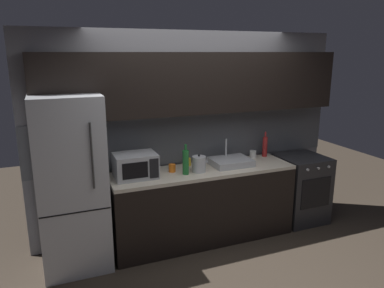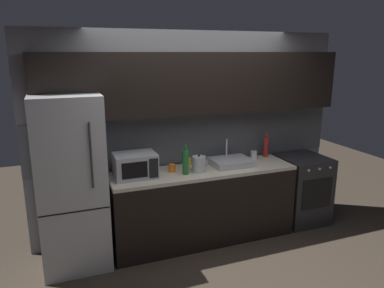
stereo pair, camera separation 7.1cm
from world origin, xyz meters
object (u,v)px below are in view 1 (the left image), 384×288
at_px(wine_bottle_red, 265,146).
at_px(mug_white, 253,154).
at_px(oven_range, 301,188).
at_px(mug_orange, 172,168).
at_px(refrigerator, 72,184).
at_px(kettle, 199,164).
at_px(wine_bottle_green, 186,162).
at_px(microwave, 135,166).
at_px(mug_yellow, 187,162).

distance_m(wine_bottle_red, mug_white, 0.20).
relative_size(oven_range, mug_orange, 9.87).
distance_m(refrigerator, oven_range, 2.98).
bearing_deg(refrigerator, kettle, -2.65).
distance_m(refrigerator, wine_bottle_green, 1.24).
xyz_separation_m(wine_bottle_red, mug_white, (-0.18, 0.00, -0.09)).
relative_size(microwave, mug_yellow, 5.16).
relative_size(refrigerator, mug_yellow, 20.74).
xyz_separation_m(wine_bottle_green, mug_orange, (-0.12, 0.14, -0.10)).
height_order(mug_yellow, mug_white, mug_white).
bearing_deg(microwave, kettle, -6.56).
bearing_deg(kettle, wine_bottle_red, 14.16).
distance_m(microwave, wine_bottle_red, 1.80).
height_order(refrigerator, microwave, refrigerator).
relative_size(wine_bottle_red, mug_white, 3.57).
bearing_deg(wine_bottle_red, wine_bottle_green, -166.66).
distance_m(refrigerator, wine_bottle_red, 2.48).
bearing_deg(mug_yellow, kettle, -81.98).
bearing_deg(mug_white, wine_bottle_red, -0.78).
xyz_separation_m(refrigerator, mug_white, (2.29, 0.21, 0.02)).
relative_size(mug_orange, mug_white, 0.98).
distance_m(refrigerator, microwave, 0.69).
xyz_separation_m(wine_bottle_green, wine_bottle_red, (1.24, 0.29, -0.01)).
bearing_deg(mug_yellow, refrigerator, -171.26).
height_order(oven_range, wine_bottle_green, wine_bottle_green).
xyz_separation_m(oven_range, mug_yellow, (-1.57, 0.21, 0.49)).
bearing_deg(mug_white, wine_bottle_green, -164.41).
bearing_deg(mug_white, kettle, -163.00).
bearing_deg(oven_range, refrigerator, 179.98).
height_order(oven_range, mug_yellow, mug_yellow).
height_order(refrigerator, wine_bottle_red, refrigerator).
distance_m(microwave, mug_white, 1.62).
distance_m(wine_bottle_red, mug_yellow, 1.10).
bearing_deg(microwave, mug_orange, 3.54).
height_order(mug_yellow, mug_orange, mug_orange).
xyz_separation_m(kettle, wine_bottle_green, (-0.17, -0.03, 0.05)).
bearing_deg(mug_white, refrigerator, -174.89).
xyz_separation_m(wine_bottle_red, mug_orange, (-1.35, -0.16, -0.09)).
distance_m(microwave, mug_yellow, 0.72).
xyz_separation_m(oven_range, wine_bottle_red, (-0.47, 0.20, 0.59)).
bearing_deg(mug_orange, wine_bottle_red, 6.63).
distance_m(oven_range, wine_bottle_red, 0.78).
xyz_separation_m(microwave, mug_yellow, (0.69, 0.19, -0.09)).
distance_m(refrigerator, mug_orange, 1.12).
bearing_deg(wine_bottle_red, kettle, -165.84).
bearing_deg(oven_range, mug_orange, 178.53).
distance_m(oven_range, mug_yellow, 1.66).
bearing_deg(wine_bottle_red, refrigerator, -175.31).
xyz_separation_m(refrigerator, wine_bottle_red, (2.47, 0.20, 0.11)).
bearing_deg(microwave, mug_yellow, 15.59).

